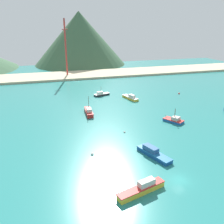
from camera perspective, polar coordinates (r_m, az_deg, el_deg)
ground at (r=82.48m, az=4.71°, el=-3.83°), size 260.00×280.00×0.50m
fishing_boat_0 at (r=89.22m, az=14.17°, el=-1.81°), size 6.42×7.58×5.01m
fishing_boat_1 at (r=112.59m, az=4.33°, el=3.40°), size 4.98×10.06×2.33m
fishing_boat_2 at (r=66.31m, az=9.53°, el=-9.34°), size 6.16×11.07×2.36m
fishing_boat_5 at (r=117.92m, az=-2.49°, el=4.18°), size 8.04×4.56×4.44m
fishing_boat_6 at (r=53.42m, az=7.01°, el=-17.21°), size 11.35×5.05×2.58m
fishing_boat_7 at (r=94.13m, az=-5.40°, el=0.07°), size 2.82×9.80×7.16m
buoy_0 at (r=78.84m, az=2.91°, el=-4.67°), size 0.65×0.65×0.65m
buoy_1 at (r=125.17m, az=15.27°, el=4.15°), size 0.90×0.90×0.90m
buoy_2 at (r=66.52m, az=-4.62°, el=-9.72°), size 0.77×0.77×0.77m
beach_strip at (r=164.36m, az=-6.27°, el=8.62°), size 247.00×25.44×1.20m
hill_central at (r=209.52m, az=-7.55°, el=16.60°), size 73.89×73.89×41.40m
radio_tower at (r=159.78m, az=-10.68°, el=14.40°), size 3.54×2.83×35.37m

